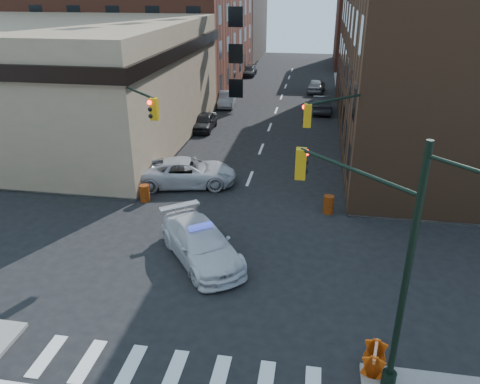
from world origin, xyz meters
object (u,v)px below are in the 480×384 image
(parked_car_wfar, at_px, (227,99))
(pedestrian_b, at_px, (92,160))
(parked_car_enear, at_px, (322,104))
(parked_car_wnear, at_px, (204,122))
(barrel_bank, at_px, (145,193))
(pickup, at_px, (187,172))
(barrel_road, at_px, (329,204))
(barricade_nw_a, at_px, (120,178))
(police_car, at_px, (201,243))
(pedestrian_a, at_px, (108,168))
(barricade_se_a, at_px, (374,359))

(parked_car_wfar, height_order, pedestrian_b, pedestrian_b)
(parked_car_wfar, distance_m, parked_car_enear, 9.65)
(parked_car_wnear, relative_size, barrel_bank, 4.19)
(pickup, distance_m, barrel_road, 9.10)
(pickup, xyz_separation_m, parked_car_wnear, (-1.77, 11.92, -0.14))
(pedestrian_b, xyz_separation_m, barricade_nw_a, (2.56, -1.72, -0.45))
(parked_car_wfar, height_order, barrel_road, parked_car_wfar)
(police_car, distance_m, barrel_road, 8.16)
(parked_car_wfar, bearing_deg, pedestrian_a, -105.24)
(parked_car_enear, xyz_separation_m, barrel_bank, (-9.93, -22.57, -0.30))
(parked_car_wfar, xyz_separation_m, barricade_se_a, (11.59, -34.63, -0.16))
(police_car, xyz_separation_m, barricade_se_a, (7.16, -5.76, -0.28))
(barrel_bank, xyz_separation_m, barricade_nw_a, (-2.19, 1.60, 0.13))
(police_car, distance_m, pickup, 8.81)
(pedestrian_a, relative_size, barricade_nw_a, 1.21)
(parked_car_enear, distance_m, barricade_nw_a, 24.22)
(police_car, relative_size, barricade_se_a, 5.27)
(parked_car_enear, bearing_deg, pedestrian_b, 51.75)
(barrel_bank, relative_size, barricade_se_a, 0.91)
(police_car, relative_size, parked_car_wnear, 1.38)
(parked_car_enear, bearing_deg, barrel_bank, 65.33)
(parked_car_wfar, distance_m, pedestrian_b, 20.65)
(parked_car_wnear, xyz_separation_m, barricade_se_a, (11.90, -25.98, -0.15))
(parked_car_enear, bearing_deg, parked_car_wfar, -5.46)
(pedestrian_a, relative_size, barricade_se_a, 1.43)
(pedestrian_b, distance_m, barrel_bank, 5.82)
(barricade_se_a, xyz_separation_m, barricade_nw_a, (-14.09, 12.90, 0.07))
(pickup, bearing_deg, parked_car_wfar, -8.51)
(pedestrian_b, relative_size, barricade_nw_a, 1.44)
(barricade_se_a, bearing_deg, parked_car_enear, 13.95)
(pedestrian_b, height_order, barrel_bank, pedestrian_b)
(parked_car_wnear, relative_size, barrel_road, 4.12)
(pickup, distance_m, parked_car_enear, 21.43)
(pickup, height_order, barrel_bank, pickup)
(parked_car_wfar, xyz_separation_m, pedestrian_a, (-3.60, -20.86, 0.21))
(parked_car_wfar, height_order, barricade_se_a, parked_car_wfar)
(pedestrian_b, height_order, barricade_nw_a, pedestrian_b)
(police_car, xyz_separation_m, barrel_road, (5.76, 5.77, -0.33))
(parked_car_enear, distance_m, barrel_bank, 24.66)
(pedestrian_b, bearing_deg, parked_car_enear, 49.27)
(parked_car_wfar, distance_m, barricade_se_a, 36.52)
(barrel_road, bearing_deg, pickup, 163.89)
(barricade_se_a, bearing_deg, barricade_nw_a, 58.15)
(barrel_bank, height_order, barricade_nw_a, barricade_nw_a)
(parked_car_wfar, relative_size, barricade_se_a, 4.01)
(pedestrian_b, xyz_separation_m, barrel_road, (15.25, -3.09, -0.58))
(parked_car_enear, relative_size, pedestrian_a, 3.10)
(barrel_road, bearing_deg, parked_car_enear, 91.45)
(pickup, distance_m, barricade_se_a, 17.33)
(parked_car_wfar, bearing_deg, barrel_bank, -96.21)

